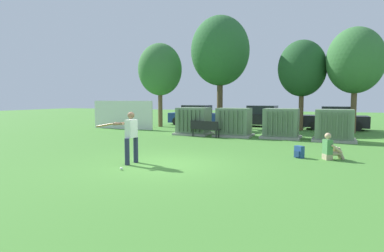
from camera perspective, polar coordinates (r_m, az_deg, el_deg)
ground_plane at (r=11.27m, az=-4.93°, el=-6.51°), size 96.00×96.00×0.00m
fence_panel at (r=24.57m, az=-11.62°, el=1.86°), size 4.80×0.12×2.00m
transformer_west at (r=20.28m, az=0.26°, el=0.77°), size 2.10×1.70×1.62m
transformer_mid_west at (r=19.50m, az=7.10°, el=0.57°), size 2.10×1.70×1.62m
transformer_mid_east at (r=19.10m, az=14.82°, el=0.36°), size 2.10×1.70×1.62m
transformer_east at (r=18.63m, az=22.87°, el=0.04°), size 2.10×1.70×1.62m
park_bench at (r=18.98m, az=2.19°, el=-0.28°), size 1.84×0.75×0.92m
batter at (r=11.44m, az=-10.44°, el=-1.45°), size 1.61×0.72×1.74m
sports_ball at (r=10.60m, az=-11.83°, el=-7.06°), size 0.09×0.09×0.09m
seated_spectator at (r=13.05m, az=22.29°, el=-3.63°), size 0.79×0.67×0.96m
backpack at (r=13.05m, az=17.62°, el=-4.21°), size 0.38×0.37×0.44m
tree_left at (r=26.11m, az=-5.42°, el=9.45°), size 3.32×3.32×6.34m
tree_center_left at (r=25.53m, az=4.77°, el=12.48°), size 4.30×4.30×8.22m
tree_center_right at (r=24.19m, az=18.09°, el=9.20°), size 3.18×3.18×6.08m
tree_right at (r=23.43m, az=25.87°, el=9.89°), size 3.42×3.42×6.54m
parked_car_leftmost at (r=27.65m, az=0.62°, el=1.75°), size 4.27×2.06×1.62m
parked_car_left_of_center at (r=26.69m, az=11.55°, el=1.55°), size 4.29×2.10×1.62m
parked_car_right_of_center at (r=25.52m, az=23.09°, el=1.12°), size 4.28×2.07×1.62m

